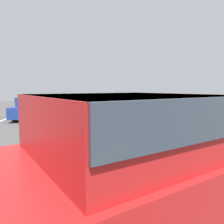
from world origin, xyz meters
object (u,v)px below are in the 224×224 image
object	(u,v)px
parked_sedan_b	(81,107)
wheel_stop_curb	(58,111)
pickup_truck	(143,166)
parked_sedan_a	(34,107)
parked_sedan_d	(172,106)
parked_sedan_c	(127,107)

from	to	relation	value
parked_sedan_b	wheel_stop_curb	xyz separation A→B (m)	(-1.96, 3.51, -0.59)
pickup_truck	parked_sedan_b	bearing A→B (deg)	68.37
parked_sedan_a	parked_sedan_d	distance (m)	8.87
parked_sedan_c	wheel_stop_curb	bearing A→B (deg)	-130.58
parked_sedan_a	parked_sedan_d	size ratio (longest dim) A/B	0.98
pickup_truck	parked_sedan_c	xyz separation A→B (m)	(1.78, 11.23, -0.22)
parked_sedan_b	parked_sedan_c	distance (m)	2.94
parked_sedan_c	pickup_truck	bearing A→B (deg)	-13.77
parked_sedan_b	wheel_stop_curb	bearing A→B (deg)	-145.26
pickup_truck	parked_sedan_c	bearing A→B (deg)	53.46
wheel_stop_curb	parked_sedan_a	bearing A→B (deg)	-105.64
parked_sedan_b	parked_sedan_c	bearing A→B (deg)	95.18
parked_sedan_a	parked_sedan_b	distance (m)	2.91
parked_sedan_c	parked_sedan_d	bearing A→B (deg)	86.63
parked_sedan_a	parked_sedan_b	bearing A→B (deg)	88.52
pickup_truck	wheel_stop_curb	xyz separation A→B (m)	(-3.12, 14.76, -0.81)
parked_sedan_a	parked_sedan_c	xyz separation A→B (m)	(5.85, -0.14, -0.03)
parked_sedan_b	parked_sedan_d	distance (m)	5.97
parked_sedan_a	parked_sedan_c	distance (m)	5.85
parked_sedan_a	parked_sedan_c	bearing A→B (deg)	89.48
parked_sedan_a	parked_sedan_d	bearing A→B (deg)	90.43
parked_sedan_d	wheel_stop_curb	xyz separation A→B (m)	(-7.92, 3.46, -0.60)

